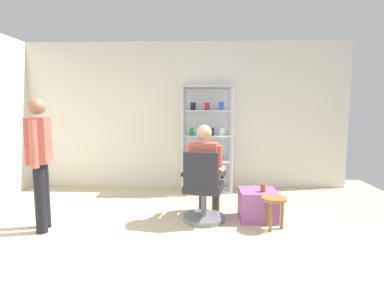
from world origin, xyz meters
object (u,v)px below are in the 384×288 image
object	(u,v)px
standing_customer	(40,156)
display_cabinet_main	(207,138)
office_chair	(203,193)
wooden_stool	(274,204)
tea_glass	(263,188)
seated_shopkeeper	(206,167)
storage_crate	(258,205)

from	to	relation	value
standing_customer	display_cabinet_main	bearing A→B (deg)	43.31
office_chair	wooden_stool	size ratio (longest dim) A/B	2.36
office_chair	wooden_stool	xyz separation A→B (m)	(0.88, -0.21, -0.07)
tea_glass	seated_shopkeeper	bearing A→B (deg)	171.21
storage_crate	tea_glass	xyz separation A→B (m)	(0.05, -0.08, 0.26)
tea_glass	wooden_stool	xyz separation A→B (m)	(0.09, -0.25, -0.13)
storage_crate	tea_glass	distance (m)	0.27
display_cabinet_main	storage_crate	bearing A→B (deg)	-65.68
seated_shopkeeper	tea_glass	world-z (taller)	seated_shopkeeper
office_chair	tea_glass	bearing A→B (deg)	3.12
storage_crate	wooden_stool	distance (m)	0.37
storage_crate	tea_glass	bearing A→B (deg)	-58.55
office_chair	storage_crate	bearing A→B (deg)	9.19
office_chair	storage_crate	world-z (taller)	office_chair
storage_crate	standing_customer	distance (m)	2.86
tea_glass	standing_customer	bearing A→B (deg)	-172.30
seated_shopkeeper	storage_crate	distance (m)	0.88
tea_glass	display_cabinet_main	bearing A→B (deg)	114.69
office_chair	storage_crate	xyz separation A→B (m)	(0.74, 0.12, -0.19)
tea_glass	standing_customer	size ratio (longest dim) A/B	0.06
seated_shopkeeper	wooden_stool	size ratio (longest dim) A/B	3.17
display_cabinet_main	tea_glass	world-z (taller)	display_cabinet_main
display_cabinet_main	standing_customer	xyz separation A→B (m)	(-2.05, -1.94, -0.03)
display_cabinet_main	storage_crate	size ratio (longest dim) A/B	3.85
display_cabinet_main	standing_customer	world-z (taller)	display_cabinet_main
standing_customer	wooden_stool	distance (m)	2.93
office_chair	standing_customer	distance (m)	2.08
wooden_stool	standing_customer	bearing A→B (deg)	-177.50
display_cabinet_main	standing_customer	distance (m)	2.82
display_cabinet_main	standing_customer	size ratio (longest dim) A/B	1.17
wooden_stool	tea_glass	bearing A→B (deg)	109.39
storage_crate	standing_customer	size ratio (longest dim) A/B	0.30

